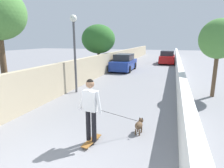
% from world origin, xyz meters
% --- Properties ---
extents(ground_plane, '(80.00, 80.00, 0.00)m').
position_xyz_m(ground_plane, '(14.00, 0.00, 0.00)').
color(ground_plane, gray).
extents(wall_left, '(48.00, 0.30, 1.67)m').
position_xyz_m(wall_left, '(12.00, 2.97, 0.83)').
color(wall_left, tan).
rests_on(wall_left, ground).
extents(fence_right, '(48.00, 0.30, 1.25)m').
position_xyz_m(fence_right, '(12.00, -2.97, 0.63)').
color(fence_right, white).
rests_on(fence_right, ground).
extents(tree_right_mid, '(1.83, 1.83, 3.80)m').
position_xyz_m(tree_right_mid, '(7.50, -4.54, 2.83)').
color(tree_right_mid, brown).
rests_on(tree_right_mid, ground).
extents(tree_left_far, '(2.91, 2.91, 4.11)m').
position_xyz_m(tree_left_far, '(13.00, 3.81, 2.86)').
color(tree_left_far, '#473523').
rests_on(tree_left_far, ground).
extents(lamp_post, '(0.36, 0.36, 4.05)m').
position_xyz_m(lamp_post, '(6.15, 2.42, 2.79)').
color(lamp_post, '#4C4C51').
rests_on(lamp_post, ground).
extents(skateboard, '(0.82, 0.30, 0.08)m').
position_xyz_m(skateboard, '(1.51, -0.52, 0.07)').
color(skateboard, brown).
rests_on(skateboard, ground).
extents(person_skateboarder, '(0.27, 0.72, 1.74)m').
position_xyz_m(person_skateboarder, '(1.51, -0.52, 1.11)').
color(person_skateboarder, black).
rests_on(person_skateboarder, skateboard).
extents(dog, '(1.25, 1.29, 1.06)m').
position_xyz_m(dog, '(2.49, -1.67, 0.27)').
color(dog, brown).
rests_on(dog, ground).
extents(car_near, '(4.00, 1.80, 1.54)m').
position_xyz_m(car_near, '(14.30, 1.82, 0.71)').
color(car_near, navy).
rests_on(car_near, ground).
extents(car_far, '(4.06, 1.80, 1.54)m').
position_xyz_m(car_far, '(21.17, -1.82, 0.71)').
color(car_far, '#B71414').
rests_on(car_far, ground).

